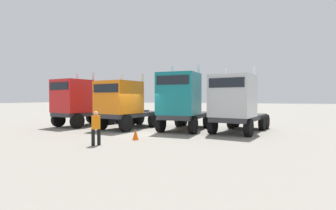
% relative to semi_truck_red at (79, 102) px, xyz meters
% --- Properties ---
extents(ground, '(200.00, 200.00, 0.00)m').
position_rel_semi_truck_red_xyz_m(ground, '(6.28, -1.50, -1.88)').
color(ground, gray).
extents(semi_truck_red, '(3.55, 6.07, 4.22)m').
position_rel_semi_truck_red_xyz_m(semi_truck_red, '(0.00, 0.00, 0.00)').
color(semi_truck_red, '#333338').
rests_on(semi_truck_red, ground).
extents(semi_truck_orange, '(3.38, 6.00, 3.99)m').
position_rel_semi_truck_red_xyz_m(semi_truck_orange, '(4.29, -0.35, -0.06)').
color(semi_truck_orange, '#333338').
rests_on(semi_truck_orange, ground).
extents(semi_truck_teal, '(2.66, 5.94, 4.45)m').
position_rel_semi_truck_red_xyz_m(semi_truck_teal, '(8.48, 0.09, 0.11)').
color(semi_truck_teal, '#333338').
rests_on(semi_truck_teal, ground).
extents(semi_truck_silver, '(3.55, 6.22, 4.23)m').
position_rel_semi_truck_red_xyz_m(semi_truck_silver, '(11.96, 0.28, 0.01)').
color(semi_truck_silver, '#333338').
rests_on(semi_truck_silver, ground).
extents(visitor_in_hivis, '(0.55, 0.55, 1.61)m').
position_rel_semi_truck_red_xyz_m(visitor_in_hivis, '(6.41, -6.49, -0.96)').
color(visitor_in_hivis, black).
rests_on(visitor_in_hivis, ground).
extents(traffic_cone_near, '(0.36, 0.36, 0.57)m').
position_rel_semi_truck_red_xyz_m(traffic_cone_near, '(7.35, -4.36, -1.60)').
color(traffic_cone_near, '#F2590C').
rests_on(traffic_cone_near, ground).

